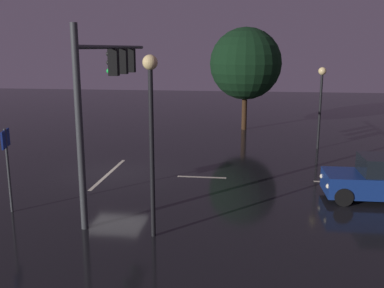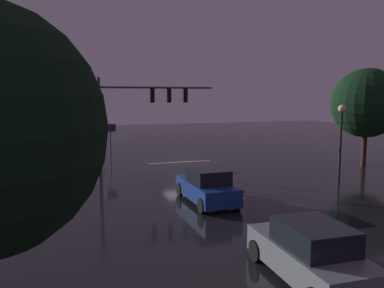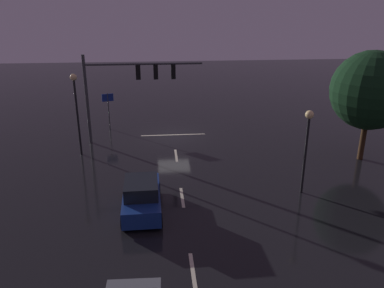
% 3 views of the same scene
% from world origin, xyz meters
% --- Properties ---
extents(ground_plane, '(80.00, 80.00, 0.00)m').
position_xyz_m(ground_plane, '(0.00, 0.00, 0.00)').
color(ground_plane, black).
extents(traffic_signal_assembly, '(8.34, 0.47, 6.41)m').
position_xyz_m(traffic_signal_assembly, '(3.07, 0.86, 4.56)').
color(traffic_signal_assembly, '#383A3D').
rests_on(traffic_signal_assembly, ground_plane).
extents(lane_dash_far, '(0.16, 2.20, 0.01)m').
position_xyz_m(lane_dash_far, '(0.00, 4.00, 0.00)').
color(lane_dash_far, beige).
rests_on(lane_dash_far, ground_plane).
extents(lane_dash_mid, '(0.16, 2.20, 0.01)m').
position_xyz_m(lane_dash_mid, '(0.00, 10.00, 0.00)').
color(lane_dash_mid, beige).
rests_on(lane_dash_mid, ground_plane).
extents(lane_dash_near, '(0.16, 2.20, 0.01)m').
position_xyz_m(lane_dash_near, '(0.00, 16.00, 0.00)').
color(lane_dash_near, beige).
rests_on(lane_dash_near, ground_plane).
extents(stop_bar, '(5.00, 0.16, 0.01)m').
position_xyz_m(stop_bar, '(0.00, -0.33, 0.00)').
color(stop_bar, beige).
rests_on(stop_bar, ground_plane).
extents(car_approaching, '(1.97, 4.40, 1.70)m').
position_xyz_m(car_approaching, '(2.07, 11.17, 0.80)').
color(car_approaching, navy).
rests_on(car_approaching, ground_plane).
extents(car_distant, '(2.01, 4.41, 1.70)m').
position_xyz_m(car_distant, '(2.20, 19.69, 0.80)').
color(car_distant, slate).
rests_on(car_distant, ground_plane).
extents(street_lamp_left_kerb, '(0.44, 0.44, 4.64)m').
position_xyz_m(street_lamp_left_kerb, '(-6.52, 10.02, 3.28)').
color(street_lamp_left_kerb, black).
rests_on(street_lamp_left_kerb, ground_plane).
extents(street_lamp_right_kerb, '(0.44, 0.44, 5.50)m').
position_xyz_m(street_lamp_right_kerb, '(6.42, 3.19, 3.81)').
color(street_lamp_right_kerb, black).
rests_on(street_lamp_right_kerb, ground_plane).
extents(route_sign, '(0.88, 0.30, 3.00)m').
position_xyz_m(route_sign, '(5.07, -2.22, 2.15)').
color(route_sign, '#383A3D').
rests_on(route_sign, ground_plane).
extents(tree_left_near, '(4.95, 4.95, 7.09)m').
position_xyz_m(tree_left_near, '(-12.10, 5.73, 4.60)').
color(tree_left_near, '#382314').
rests_on(tree_left_near, ground_plane).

